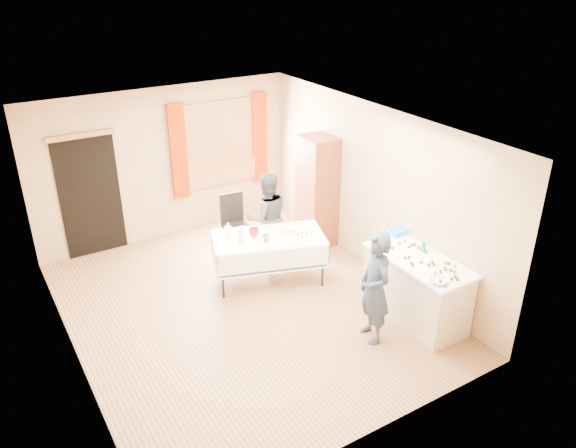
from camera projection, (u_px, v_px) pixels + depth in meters
floor at (243, 308)px, 7.94m from camera, size 4.50×5.50×0.02m
ceiling at (236, 127)px, 6.80m from camera, size 4.50×5.50×0.02m
wall_back at (165, 164)px, 9.49m from camera, size 4.50×0.02×2.60m
wall_front at (374, 334)px, 5.25m from camera, size 4.50×0.02×2.60m
wall_left at (61, 270)px, 6.31m from camera, size 0.02×5.50×2.60m
wall_right at (374, 190)px, 8.44m from camera, size 0.02×5.50×2.60m
window_frame at (219, 144)px, 9.84m from camera, size 1.32×0.06×1.52m
window_pane at (220, 144)px, 9.83m from camera, size 1.20×0.02×1.40m
curtain_left at (179, 152)px, 9.44m from camera, size 0.28×0.06×1.65m
curtain_right at (260, 138)px, 10.17m from camera, size 0.28×0.06×1.65m
doorway at (90, 197)px, 8.98m from camera, size 0.95×0.04×2.00m
door_lintel at (81, 135)px, 8.52m from camera, size 1.05×0.06×0.08m
cabinet at (317, 192)px, 9.31m from camera, size 0.50×0.60×1.88m
counter at (416, 288)px, 7.54m from camera, size 0.71×1.51×0.91m
party_table at (269, 254)px, 8.41m from camera, size 1.83×1.33×0.75m
chair at (236, 234)px, 9.37m from camera, size 0.43×0.43×0.97m
girl at (375, 288)px, 6.99m from camera, size 0.70×0.59×1.50m
woman at (267, 217)px, 8.87m from camera, size 0.98×0.90×1.49m
soda_can at (424, 247)px, 7.50m from camera, size 0.08×0.08×0.12m
mixing_bowl at (438, 281)px, 6.79m from camera, size 0.39×0.39×0.05m
foam_block at (383, 239)px, 7.75m from camera, size 0.17×0.13×0.08m
blue_basket at (398, 231)px, 7.98m from camera, size 0.31×0.22×0.08m
pitcher at (241, 235)px, 8.06m from camera, size 0.15×0.15×0.22m
cup_red at (254, 232)px, 8.26m from camera, size 0.25×0.25×0.12m
cup_rainbow at (266, 238)px, 8.09m from camera, size 0.21×0.21×0.11m
small_bowl at (288, 229)px, 8.43m from camera, size 0.34×0.34×0.06m
pastry_tray at (304, 235)px, 8.28m from camera, size 0.34×0.31×0.02m
bottle at (228, 228)px, 8.31m from camera, size 0.11×0.11×0.18m
cake_balls at (430, 263)px, 7.20m from camera, size 0.48×1.13×0.04m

